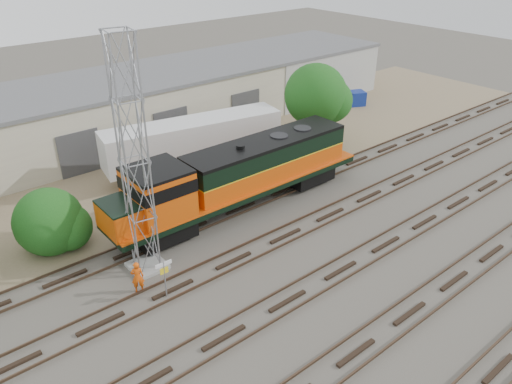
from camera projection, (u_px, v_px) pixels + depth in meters
ground at (303, 248)px, 29.59m from camera, size 140.00×140.00×0.00m
dirt_strip at (171, 165)px, 39.78m from camera, size 80.00×16.00×0.02m
tracks at (341, 270)px, 27.52m from camera, size 80.00×20.40×0.28m
warehouse at (122, 108)px, 43.98m from camera, size 58.40×10.40×5.30m
locomotive at (237, 176)px, 32.32m from camera, size 18.79×3.30×4.52m
signal_tower at (135, 166)px, 24.96m from camera, size 1.90×1.90×12.86m
sign_post at (164, 272)px, 24.98m from camera, size 0.90×0.07×2.20m
worker at (137, 277)px, 25.68m from camera, size 0.79×0.68×1.81m
semi_trailer at (198, 139)px, 37.60m from camera, size 13.90×5.17×4.19m
dumpster_blue at (357, 98)px, 52.76m from camera, size 2.08×2.03×1.50m
dumpster_red at (331, 98)px, 53.02m from camera, size 1.72×1.64×1.40m
tree_mid at (54, 223)px, 28.88m from camera, size 4.20×4.00×4.00m
tree_east at (319, 97)px, 41.53m from camera, size 5.49×5.23×7.06m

